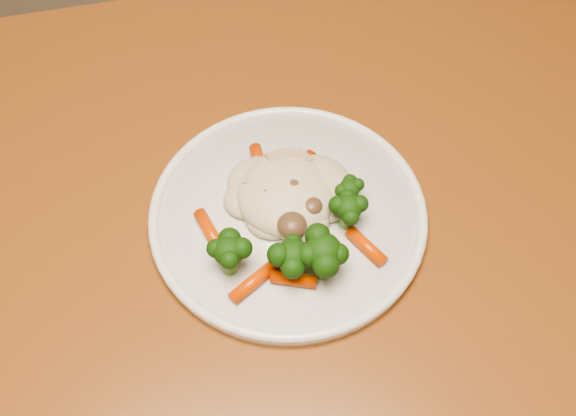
# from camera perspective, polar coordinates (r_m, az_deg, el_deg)

# --- Properties ---
(dining_table) EXTENTS (1.31, 0.96, 0.75)m
(dining_table) POSITION_cam_1_polar(r_m,az_deg,el_deg) (0.74, -6.07, -9.95)
(dining_table) COLOR brown
(dining_table) RESTS_ON ground
(plate) EXTENTS (0.26, 0.26, 0.01)m
(plate) POSITION_cam_1_polar(r_m,az_deg,el_deg) (0.68, 0.00, -0.67)
(plate) COLOR white
(plate) RESTS_ON dining_table
(meal) EXTENTS (0.17, 0.17, 0.05)m
(meal) POSITION_cam_1_polar(r_m,az_deg,el_deg) (0.65, 0.36, -0.28)
(meal) COLOR beige
(meal) RESTS_ON plate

